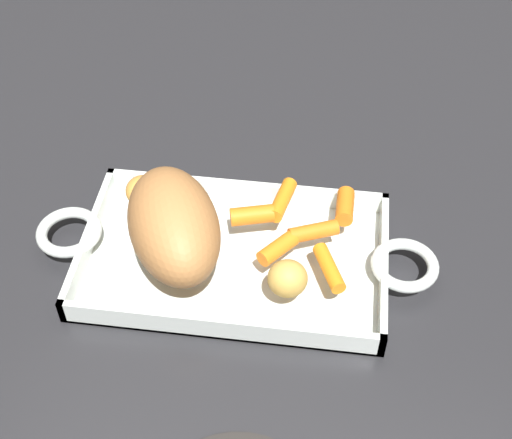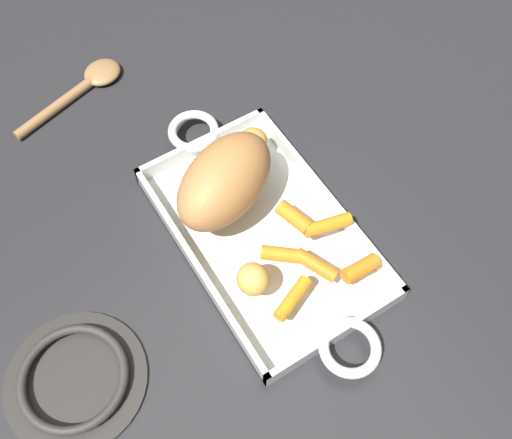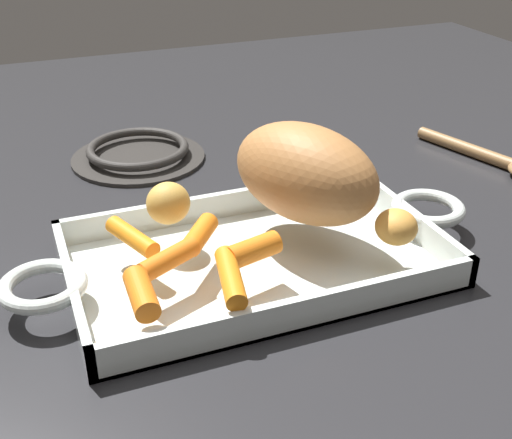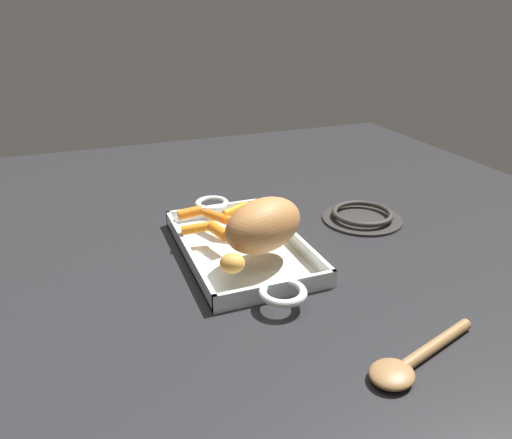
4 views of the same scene
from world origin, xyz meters
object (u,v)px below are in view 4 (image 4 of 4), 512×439
(potato_whole, at_px, (257,209))
(serving_spoon, at_px, (410,362))
(pork_roast, at_px, (264,225))
(baby_carrot_southeast, at_px, (215,216))
(stove_burner_rear, at_px, (362,216))
(roasting_dish, at_px, (241,247))
(baby_carrot_northeast, at_px, (198,228))
(baby_carrot_southwest, at_px, (236,209))
(baby_carrot_northwest, at_px, (190,213))
(baby_carrot_center_right, at_px, (219,231))
(potato_golden_large, at_px, (232,263))
(baby_carrot_long, at_px, (236,221))

(potato_whole, distance_m, serving_spoon, 0.44)
(serving_spoon, bearing_deg, pork_roast, -93.54)
(baby_carrot_southeast, relative_size, stove_burner_rear, 0.33)
(roasting_dish, bearing_deg, baby_carrot_northeast, 54.92)
(baby_carrot_southwest, bearing_deg, baby_carrot_northwest, 82.29)
(stove_burner_rear, height_order, serving_spoon, stove_burner_rear)
(baby_carrot_northeast, bearing_deg, baby_carrot_southwest, -57.60)
(baby_carrot_center_right, bearing_deg, roasting_dish, -113.38)
(baby_carrot_center_right, bearing_deg, potato_whole, -62.16)
(potato_whole, bearing_deg, baby_carrot_southwest, 35.42)
(baby_carrot_center_right, height_order, stove_burner_rear, baby_carrot_center_right)
(baby_carrot_center_right, height_order, baby_carrot_southwest, baby_carrot_center_right)
(baby_carrot_northwest, bearing_deg, serving_spoon, -161.89)
(baby_carrot_southwest, relative_size, potato_golden_large, 1.51)
(pork_roast, bearing_deg, baby_carrot_long, 7.08)
(potato_golden_large, height_order, serving_spoon, potato_golden_large)
(baby_carrot_southeast, height_order, stove_burner_rear, baby_carrot_southeast)
(baby_carrot_long, bearing_deg, stove_burner_rear, -90.87)
(potato_whole, relative_size, potato_golden_large, 1.03)
(baby_carrot_northwest, bearing_deg, baby_carrot_long, -133.69)
(baby_carrot_northwest, xyz_separation_m, serving_spoon, (-0.50, -0.16, -0.03))
(baby_carrot_northwest, height_order, stove_burner_rear, baby_carrot_northwest)
(stove_burner_rear, bearing_deg, baby_carrot_northwest, 78.28)
(pork_roast, distance_m, baby_carrot_northwest, 0.20)
(baby_carrot_southeast, relative_size, potato_whole, 1.33)
(baby_carrot_northeast, distance_m, baby_carrot_long, 0.08)
(stove_burner_rear, bearing_deg, potato_golden_large, 114.89)
(baby_carrot_center_right, relative_size, baby_carrot_long, 1.02)
(baby_carrot_southeast, bearing_deg, stove_burner_rear, -97.43)
(baby_carrot_long, bearing_deg, pork_roast, -172.92)
(baby_carrot_center_right, xyz_separation_m, potato_golden_large, (-0.13, 0.02, 0.01))
(potato_whole, bearing_deg, roasting_dish, 139.14)
(baby_carrot_southwest, height_order, stove_burner_rear, baby_carrot_southwest)
(roasting_dish, distance_m, pork_roast, 0.09)
(baby_carrot_northeast, height_order, baby_carrot_southwest, baby_carrot_northeast)
(baby_carrot_northwest, bearing_deg, roasting_dish, -151.41)
(baby_carrot_southwest, distance_m, baby_carrot_long, 0.06)
(pork_roast, xyz_separation_m, serving_spoon, (-0.31, -0.07, -0.07))
(baby_carrot_southwest, bearing_deg, potato_whole, -144.58)
(pork_roast, height_order, serving_spoon, pork_roast)
(baby_carrot_northeast, distance_m, potato_golden_large, 0.16)
(baby_carrot_southeast, xyz_separation_m, baby_carrot_southwest, (0.02, -0.05, -0.00))
(baby_carrot_southeast, relative_size, potato_golden_large, 1.37)
(baby_carrot_northeast, bearing_deg, baby_carrot_northwest, -1.76)
(baby_carrot_long, relative_size, serving_spoon, 0.24)
(stove_burner_rear, bearing_deg, pork_roast, 111.29)
(baby_carrot_long, xyz_separation_m, potato_golden_large, (-0.17, 0.06, 0.01))
(stove_burner_rear, distance_m, serving_spoon, 0.46)
(baby_carrot_southeast, bearing_deg, baby_carrot_northwest, 52.43)
(baby_carrot_northeast, height_order, stove_burner_rear, baby_carrot_northeast)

